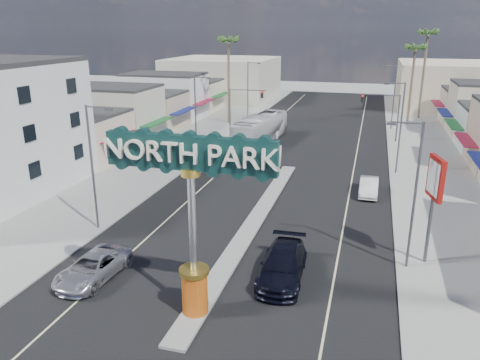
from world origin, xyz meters
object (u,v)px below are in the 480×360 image
Objects in this scene: suv_left at (93,268)px; palm_right_mid at (415,52)px; traffic_signal_right at (384,108)px; palm_left_far at (228,45)px; streetlight_l_far at (249,89)px; streetlight_r_far at (393,94)px; streetlight_l_near at (94,162)px; city_bus at (260,129)px; palm_right_far at (428,38)px; streetlight_r_mid at (399,123)px; gateway_sign at (192,206)px; suv_right at (283,265)px; car_parked_right at (369,186)px; traffic_signal_left at (243,102)px; streetlight_r_near at (413,189)px; streetlight_l_mid at (197,113)px; bank_pylon_sign at (435,184)px.

palm_right_mid is at bearing 73.28° from suv_left.
traffic_signal_right is 24.09m from palm_left_far.
streetlight_l_far is (-19.62, 8.01, 0.79)m from traffic_signal_right.
streetlight_r_far reaches higher than traffic_signal_right.
city_bus is at bearing 80.52° from streetlight_l_near.
palm_right_far is (28.00, 12.00, 0.89)m from palm_left_far.
gateway_sign is at bearing -110.42° from streetlight_r_mid.
streetlight_r_mid is at bearing 43.79° from streetlight_l_near.
palm_left_far is at bearing 108.43° from suv_right.
car_parked_right is 0.35× the size of city_bus.
traffic_signal_right is at bearing 77.67° from gateway_sign.
traffic_signal_left reaches higher than car_parked_right.
city_bus is at bearing 118.66° from streetlight_r_near.
palm_left_far reaches higher than streetlight_r_near.
traffic_signal_left is at bearing 144.50° from streetlight_r_mid.
streetlight_r_near is 42.00m from streetlight_r_far.
streetlight_l_mid is (-1.25, -13.99, 0.79)m from traffic_signal_left.
bank_pylon_sign is at bearing -93.68° from palm_right_far.
streetlight_r_mid is (0.00, 20.00, 0.00)m from streetlight_r_near.
streetlight_r_far is (0.00, 42.00, 0.00)m from streetlight_r_near.
city_bus is at bearing -137.90° from palm_right_mid.
car_parked_right is at bearing -50.63° from traffic_signal_left.
streetlight_l_near is at bearing -144.76° from car_parked_right.
streetlight_r_mid reaches higher than suv_right.
bank_pylon_sign is at bearing -85.62° from traffic_signal_right.
streetlight_r_near is (20.87, -42.00, 0.00)m from streetlight_l_far.
palm_left_far is 2.48× the size of suv_left.
traffic_signal_right is at bearing 25.78° from city_bus.
palm_right_far is (25.43, 52.00, 7.32)m from streetlight_l_near.
traffic_signal_left is 0.67× the size of streetlight_l_mid.
streetlight_l_mid is 0.69× the size of palm_left_far.
streetlight_r_far is 41.06m from bank_pylon_sign.
traffic_signal_left is 0.50× the size of palm_right_mid.
streetlight_r_mid is at bearing 71.08° from suv_right.
bank_pylon_sign is (3.63, -11.98, 4.44)m from car_parked_right.
streetlight_l_near is 0.74× the size of palm_right_mid.
palm_right_far reaches higher than palm_left_far.
car_parked_right is at bearing -100.03° from palm_right_far.
car_parked_right is 0.66× the size of bank_pylon_sign.
streetlight_l_mid is at bearing 110.42° from gateway_sign.
streetlight_r_near is 46.80m from palm_left_far.
traffic_signal_right reaches higher than city_bus.
streetlight_l_mid is at bearing 90.00° from streetlight_l_near.
palm_right_far is at bearing 75.81° from suv_right.
streetlight_l_mid is at bearing 136.21° from streetlight_r_near.
car_parked_right is at bearing -108.37° from streetlight_r_mid.
streetlight_l_far is 0.71× the size of city_bus.
streetlight_l_far reaches higher than suv_right.
suv_left is at bearing -82.46° from streetlight_l_mid.
palm_left_far is at bearing 101.59° from suv_left.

